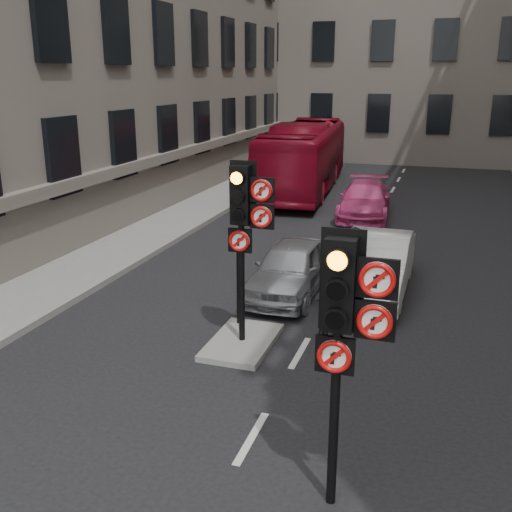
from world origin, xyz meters
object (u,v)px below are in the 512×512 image
Objects in this scene: signal_near at (346,315)px; bus_red at (304,157)px; signal_far at (245,214)px; motorcyclist at (353,266)px; motorcycle at (332,315)px; car_white at (376,264)px; car_silver at (291,268)px; car_pink at (365,200)px; info_sign at (237,269)px.

signal_near is 0.32× the size of bus_red.
signal_far is 0.32× the size of bus_red.
signal_near is 7.14m from motorcyclist.
motorcycle is at bearing 101.99° from signal_near.
car_white is 13.50m from bus_red.
car_silver is 1.61m from motorcyclist.
signal_far is at bearing 123.02° from signal_near.
bus_red is at bearing -68.37° from motorcyclist.
bus_red is at bearing 99.78° from signal_far.
signal_far is 0.79× the size of car_pink.
info_sign is at bearing 49.20° from motorcyclist.
signal_near is 2.31× the size of motorcycle.
car_pink is (0.53, 8.88, -0.00)m from car_silver.
motorcyclist is (1.03, -9.16, 0.29)m from car_pink.
car_white is 8.27m from car_pink.
motorcyclist is 1.01× the size of info_sign.
car_silver is 13.64m from bus_red.
bus_red is (-2.84, 16.46, -1.15)m from signal_far.
motorcycle is at bearing -78.95° from bus_red.
motorcycle is (4.37, -15.46, -1.09)m from bus_red.
bus_red is at bearing 124.03° from car_pink.
bus_red reaches higher than motorcyclist.
motorcycle is 0.81× the size of motorcyclist.
car_pink is 2.38× the size of motorcyclist.
bus_red is (-4.91, 12.55, 0.83)m from car_white.
bus_red reaches higher than car_pink.
info_sign is at bearing -99.34° from car_pink.
motorcyclist is at bearing -112.12° from car_white.
car_white is at bearing -73.40° from bus_red.
motorcyclist is (-0.95, 6.89, -1.63)m from signal_near.
car_white is 2.85× the size of motorcycle.
signal_near is at bearing -69.45° from motorcycle.
motorcyclist is at bearing 95.20° from motorcycle.
signal_near is 5.77m from info_sign.
motorcyclist is at bearing -87.61° from car_pink.
signal_near is 16.29m from car_pink.
motorcyclist is 3.02m from info_sign.
motorcycle is at bearing -54.91° from car_silver.
motorcycle is (-0.53, -2.90, -0.26)m from car_white.
signal_far reaches higher than motorcyclist.
signal_far is 1.88× the size of motorcyclist.
signal_near is at bearing -69.47° from car_silver.
signal_near is at bearing -71.14° from info_sign.
signal_near is at bearing -85.90° from car_white.
signal_near reaches higher than motorcyclist.
signal_far is 1.90× the size of info_sign.
car_pink is 11.08m from motorcycle.
motorcycle is at bearing 90.00° from motorcyclist.
motorcycle is at bearing -89.26° from car_pink.
motorcyclist reaches higher than car_silver.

